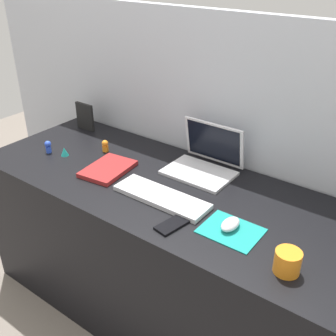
# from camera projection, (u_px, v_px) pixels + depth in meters

# --- Properties ---
(ground_plane) EXTENTS (6.00, 6.00, 0.00)m
(ground_plane) POSITION_uv_depth(u_px,v_px,m) (163.00, 307.00, 2.11)
(ground_plane) COLOR slate
(back_wall) EXTENTS (2.97, 0.05, 1.41)m
(back_wall) POSITION_uv_depth(u_px,v_px,m) (208.00, 159.00, 2.04)
(back_wall) COLOR #B2B7C1
(back_wall) RESTS_ON ground_plane
(desk) EXTENTS (1.77, 0.68, 0.74)m
(desk) POSITION_uv_depth(u_px,v_px,m) (163.00, 251.00, 1.93)
(desk) COLOR black
(desk) RESTS_ON ground_plane
(laptop) EXTENTS (0.30, 0.25, 0.21)m
(laptop) POSITION_uv_depth(u_px,v_px,m) (206.00, 159.00, 1.84)
(laptop) COLOR silver
(laptop) RESTS_ON desk
(keyboard) EXTENTS (0.41, 0.13, 0.02)m
(keyboard) POSITION_uv_depth(u_px,v_px,m) (161.00, 197.00, 1.65)
(keyboard) COLOR silver
(keyboard) RESTS_ON desk
(mousepad) EXTENTS (0.21, 0.17, 0.00)m
(mousepad) POSITION_uv_depth(u_px,v_px,m) (231.00, 231.00, 1.46)
(mousepad) COLOR teal
(mousepad) RESTS_ON desk
(mouse) EXTENTS (0.06, 0.10, 0.03)m
(mouse) POSITION_uv_depth(u_px,v_px,m) (230.00, 224.00, 1.47)
(mouse) COLOR silver
(mouse) RESTS_ON mousepad
(cell_phone) EXTENTS (0.09, 0.14, 0.01)m
(cell_phone) POSITION_uv_depth(u_px,v_px,m) (172.00, 225.00, 1.49)
(cell_phone) COLOR black
(cell_phone) RESTS_ON desk
(notebook_pad) EXTENTS (0.20, 0.26, 0.02)m
(notebook_pad) POSITION_uv_depth(u_px,v_px,m) (108.00, 169.00, 1.85)
(notebook_pad) COLOR maroon
(notebook_pad) RESTS_ON desk
(picture_frame) EXTENTS (0.12, 0.02, 0.15)m
(picture_frame) POSITION_uv_depth(u_px,v_px,m) (85.00, 117.00, 2.25)
(picture_frame) COLOR black
(picture_frame) RESTS_ON desk
(coffee_mug) EXTENTS (0.08, 0.08, 0.08)m
(coffee_mug) POSITION_uv_depth(u_px,v_px,m) (287.00, 262.00, 1.26)
(coffee_mug) COLOR orange
(coffee_mug) RESTS_ON desk
(toy_figurine_orange) EXTENTS (0.03, 0.03, 0.06)m
(toy_figurine_orange) POSITION_uv_depth(u_px,v_px,m) (105.00, 146.00, 2.03)
(toy_figurine_orange) COLOR orange
(toy_figurine_orange) RESTS_ON desk
(toy_figurine_blue) EXTENTS (0.03, 0.03, 0.06)m
(toy_figurine_blue) POSITION_uv_depth(u_px,v_px,m) (48.00, 146.00, 2.01)
(toy_figurine_blue) COLOR blue
(toy_figurine_blue) RESTS_ON desk
(toy_figurine_teal) EXTENTS (0.04, 0.04, 0.04)m
(toy_figurine_teal) POSITION_uv_depth(u_px,v_px,m) (64.00, 152.00, 1.99)
(toy_figurine_teal) COLOR teal
(toy_figurine_teal) RESTS_ON desk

